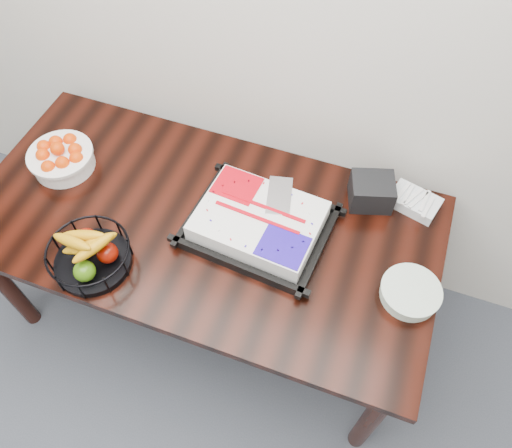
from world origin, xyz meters
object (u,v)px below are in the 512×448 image
(table, at_px, (203,233))
(cake_tray, at_px, (259,223))
(tangerine_bowl, at_px, (60,154))
(napkin_box, at_px, (371,192))
(plate_stack, at_px, (410,293))
(fruit_basket, at_px, (90,254))

(table, bearing_deg, cake_tray, 8.98)
(tangerine_bowl, xyz_separation_m, napkin_box, (1.21, 0.26, -0.01))
(cake_tray, relative_size, plate_stack, 2.58)
(table, height_order, cake_tray, cake_tray)
(cake_tray, height_order, plate_stack, cake_tray)
(tangerine_bowl, bearing_deg, cake_tray, -1.46)
(table, distance_m, plate_stack, 0.81)
(table, height_order, fruit_basket, fruit_basket)
(tangerine_bowl, height_order, napkin_box, tangerine_bowl)
(tangerine_bowl, bearing_deg, fruit_basket, -45.97)
(plate_stack, height_order, napkin_box, napkin_box)
(napkin_box, bearing_deg, plate_stack, -58.47)
(tangerine_bowl, bearing_deg, plate_stack, -4.13)
(tangerine_bowl, relative_size, plate_stack, 1.26)
(tangerine_bowl, relative_size, napkin_box, 1.63)
(napkin_box, bearing_deg, cake_tray, -142.07)
(cake_tray, relative_size, fruit_basket, 1.84)
(table, xyz_separation_m, napkin_box, (0.58, 0.31, 0.14))
(plate_stack, bearing_deg, tangerine_bowl, 175.87)
(tangerine_bowl, distance_m, napkin_box, 1.24)
(napkin_box, bearing_deg, table, -151.56)
(tangerine_bowl, xyz_separation_m, fruit_basket, (0.35, -0.36, -0.01))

